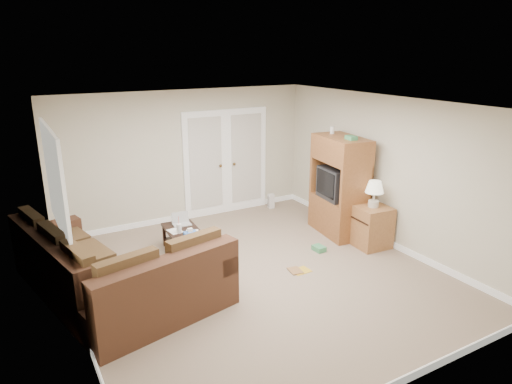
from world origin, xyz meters
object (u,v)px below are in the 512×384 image
coffee_table (184,241)px  tv_armoire (339,186)px  side_cabinet (372,223)px  sectional_sofa (110,277)px

coffee_table → tv_armoire: bearing=-6.5°
coffee_table → side_cabinet: 3.13m
sectional_sofa → tv_armoire: bearing=-6.9°
side_cabinet → tv_armoire: bearing=102.0°
tv_armoire → side_cabinet: bearing=-74.9°
coffee_table → side_cabinet: (2.85, -1.26, 0.19)m
coffee_table → tv_armoire: (2.75, -0.50, 0.67)m
side_cabinet → sectional_sofa: bearing=179.7°
tv_armoire → sectional_sofa: bearing=-166.7°
tv_armoire → coffee_table: bearing=177.1°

